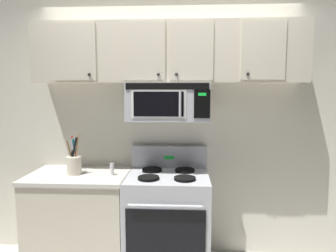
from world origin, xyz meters
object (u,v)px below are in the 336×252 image
object	(u,v)px
stove_range	(168,220)
over_range_microwave	(168,102)
utensil_crock_cream	(74,163)
salt_shaker	(112,169)

from	to	relation	value
stove_range	over_range_microwave	distance (m)	1.11
over_range_microwave	utensil_crock_cream	xyz separation A→B (m)	(-0.87, -0.14, -0.57)
utensil_crock_cream	salt_shaker	world-z (taller)	utensil_crock_cream
stove_range	salt_shaker	distance (m)	0.71
stove_range	over_range_microwave	size ratio (longest dim) A/B	1.47
over_range_microwave	salt_shaker	size ratio (longest dim) A/B	6.86
over_range_microwave	salt_shaker	bearing A→B (deg)	-164.21
salt_shaker	utensil_crock_cream	bearing A→B (deg)	178.55
over_range_microwave	salt_shaker	xyz separation A→B (m)	(-0.51, -0.15, -0.62)
utensil_crock_cream	salt_shaker	distance (m)	0.36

